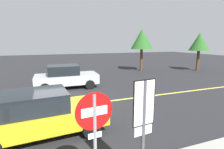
% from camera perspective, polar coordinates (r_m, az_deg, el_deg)
% --- Properties ---
extents(ground_plane, '(80.00, 80.00, 0.00)m').
position_cam_1_polar(ground_plane, '(9.44, -16.21, -10.13)').
color(ground_plane, '#262628').
extents(lane_marking_centre, '(28.00, 0.16, 0.01)m').
position_cam_1_polar(lane_marking_centre, '(10.07, 1.23, -8.34)').
color(lane_marking_centre, '#E0D14C').
extents(stop_sign, '(0.76, 0.10, 2.34)m').
position_cam_1_polar(stop_sign, '(3.60, -5.62, -17.13)').
color(stop_sign, gray).
rests_on(stop_sign, ground_plane).
extents(speed_limit_sign, '(0.54, 0.08, 2.52)m').
position_cam_1_polar(speed_limit_sign, '(3.82, 10.25, -12.79)').
color(speed_limit_sign, '#4C4C51').
rests_on(speed_limit_sign, ground_plane).
extents(car_yellow_behind_van, '(4.47, 2.35, 1.59)m').
position_cam_1_polar(car_yellow_behind_van, '(6.76, -22.07, -11.62)').
color(car_yellow_behind_van, gold).
rests_on(car_yellow_behind_van, ground_plane).
extents(car_silver_approaching, '(4.39, 2.17, 1.64)m').
position_cam_1_polar(car_silver_approaching, '(12.99, -14.74, -0.64)').
color(car_silver_approaching, '#B7BABF').
rests_on(car_silver_approaching, ground_plane).
extents(tree_left_verge, '(2.47, 2.47, 4.68)m').
position_cam_1_polar(tree_left_verge, '(20.27, 9.67, 11.18)').
color(tree_left_verge, '#513823').
rests_on(tree_left_verge, ground_plane).
extents(tree_centre_verge, '(2.19, 2.19, 4.25)m').
position_cam_1_polar(tree_centre_verge, '(22.26, 26.50, 9.36)').
color(tree_centre_verge, '#513823').
rests_on(tree_centre_verge, ground_plane).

